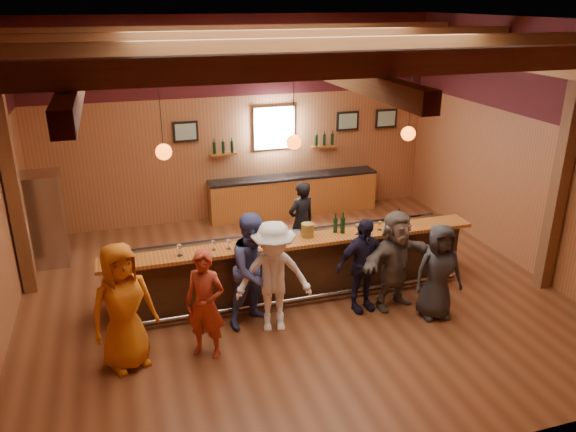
{
  "coord_description": "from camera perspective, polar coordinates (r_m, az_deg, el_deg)",
  "views": [
    {
      "loc": [
        -2.63,
        -8.17,
        4.8
      ],
      "look_at": [
        0.0,
        0.3,
        1.35
      ],
      "focal_mm": 35.0,
      "sensor_mm": 36.0,
      "label": 1
    }
  ],
  "objects": [
    {
      "name": "glass_f",
      "position": [
        9.41,
        7.08,
        -1.06
      ],
      "size": [
        0.09,
        0.09,
        0.2
      ],
      "color": "silver",
      "rests_on": "bar_counter"
    },
    {
      "name": "glass_g",
      "position": [
        9.65,
        9.33,
        -0.75
      ],
      "size": [
        0.08,
        0.08,
        0.17
      ],
      "color": "silver",
      "rests_on": "bar_counter"
    },
    {
      "name": "window",
      "position": [
        12.89,
        -1.42,
        8.94
      ],
      "size": [
        0.95,
        0.09,
        0.95
      ],
      "color": "silver",
      "rests_on": "room"
    },
    {
      "name": "glass_a",
      "position": [
        8.8,
        -17.05,
        -3.58
      ],
      "size": [
        0.08,
        0.08,
        0.18
      ],
      "color": "silver",
      "rests_on": "bar_counter"
    },
    {
      "name": "customer_white",
      "position": [
        8.47,
        -1.46,
        -6.22
      ],
      "size": [
        1.26,
        0.87,
        1.78
      ],
      "primitive_type": "imported",
      "rotation": [
        0.0,
        0.0,
        -0.2
      ],
      "color": "white",
      "rests_on": "ground"
    },
    {
      "name": "glass_h",
      "position": [
        9.77,
        10.84,
        -0.58
      ],
      "size": [
        0.07,
        0.07,
        0.17
      ],
      "color": "silver",
      "rests_on": "bar_counter"
    },
    {
      "name": "back_bar_cabinet",
      "position": [
        13.22,
        0.58,
        2.17
      ],
      "size": [
        4.0,
        0.52,
        0.95
      ],
      "color": "#924B1A",
      "rests_on": "ground"
    },
    {
      "name": "stainless_fridge",
      "position": [
        11.55,
        -23.46,
        -0.31
      ],
      "size": [
        0.7,
        0.7,
        1.8
      ],
      "primitive_type": "cube",
      "color": "silver",
      "rests_on": "ground"
    },
    {
      "name": "wine_shelves",
      "position": [
        12.92,
        -1.32,
        7.02
      ],
      "size": [
        3.0,
        0.18,
        0.3
      ],
      "color": "#924B1A",
      "rests_on": "room"
    },
    {
      "name": "framed_pictures",
      "position": [
        13.12,
        2.28,
        9.38
      ],
      "size": [
        5.35,
        0.05,
        0.45
      ],
      "color": "black",
      "rests_on": "room"
    },
    {
      "name": "bar_counter",
      "position": [
        9.72,
        0.36,
        -4.85
      ],
      "size": [
        6.3,
        1.07,
        1.11
      ],
      "color": "black",
      "rests_on": "ground"
    },
    {
      "name": "customer_dark",
      "position": [
        9.16,
        15.03,
        -5.49
      ],
      "size": [
        0.83,
        0.6,
        1.58
      ],
      "primitive_type": "imported",
      "rotation": [
        0.0,
        0.0,
        -0.13
      ],
      "color": "#29292C",
      "rests_on": "ground"
    },
    {
      "name": "customer_brown",
      "position": [
        9.29,
        10.86,
        -4.4
      ],
      "size": [
        1.63,
        0.88,
        1.68
      ],
      "primitive_type": "imported",
      "rotation": [
        0.0,
        0.0,
        0.26
      ],
      "color": "#61574D",
      "rests_on": "ground"
    },
    {
      "name": "glass_b",
      "position": [
        8.73,
        -10.98,
        -3.13
      ],
      "size": [
        0.09,
        0.09,
        0.2
      ],
      "color": "silver",
      "rests_on": "bar_counter"
    },
    {
      "name": "bartender",
      "position": [
        10.73,
        1.35,
        -0.61
      ],
      "size": [
        0.68,
        0.55,
        1.61
      ],
      "primitive_type": "imported",
      "rotation": [
        0.0,
        0.0,
        3.47
      ],
      "color": "black",
      "rests_on": "ground"
    },
    {
      "name": "glass_e",
      "position": [
        9.03,
        -2.3,
        -1.91
      ],
      "size": [
        0.09,
        0.09,
        0.19
      ],
      "color": "silver",
      "rests_on": "bar_counter"
    },
    {
      "name": "bottle_a",
      "position": [
        9.44,
        5.58,
        -0.91
      ],
      "size": [
        0.08,
        0.08,
        0.37
      ],
      "color": "black",
      "rests_on": "bar_counter"
    },
    {
      "name": "glass_d",
      "position": [
        8.86,
        -6.07,
        -2.65
      ],
      "size": [
        0.07,
        0.07,
        0.16
      ],
      "color": "silver",
      "rests_on": "bar_counter"
    },
    {
      "name": "pendant_lights",
      "position": [
        8.83,
        0.58,
        7.56
      ],
      "size": [
        4.24,
        0.24,
        1.37
      ],
      "color": "black",
      "rests_on": "room"
    },
    {
      "name": "customer_orange",
      "position": [
        7.97,
        -16.43,
        -8.84
      ],
      "size": [
        1.05,
        0.87,
        1.84
      ],
      "primitive_type": "imported",
      "rotation": [
        0.0,
        0.0,
        0.36
      ],
      "color": "#C25F12",
      "rests_on": "ground"
    },
    {
      "name": "customer_denim",
      "position": [
        8.65,
        -3.41,
        -5.46
      ],
      "size": [
        1.09,
        0.98,
        1.83
      ],
      "primitive_type": "imported",
      "rotation": [
        0.0,
        0.0,
        0.4
      ],
      "color": "#434C87",
      "rests_on": "ground"
    },
    {
      "name": "room",
      "position": [
        8.78,
        0.48,
        10.84
      ],
      "size": [
        9.04,
        9.0,
        4.52
      ],
      "color": "#5E2F18",
      "rests_on": "ground"
    },
    {
      "name": "customer_navy",
      "position": [
        9.11,
        7.58,
        -4.98
      ],
      "size": [
        0.98,
        0.52,
        1.6
      ],
      "primitive_type": "imported",
      "rotation": [
        0.0,
        0.0,
        0.15
      ],
      "color": "black",
      "rests_on": "ground"
    },
    {
      "name": "ice_bucket",
      "position": [
        9.27,
        1.99,
        -1.44
      ],
      "size": [
        0.21,
        0.21,
        0.23
      ],
      "primitive_type": "cylinder",
      "color": "brown",
      "rests_on": "bar_counter"
    },
    {
      "name": "bottle_b",
      "position": [
        9.47,
        4.83,
        -0.92
      ],
      "size": [
        0.07,
        0.07,
        0.33
      ],
      "color": "black",
      "rests_on": "bar_counter"
    },
    {
      "name": "customer_redvest",
      "position": [
        8.01,
        -8.4,
        -8.86
      ],
      "size": [
        0.71,
        0.65,
        1.62
      ],
      "primitive_type": "imported",
      "rotation": [
        0.0,
        0.0,
        -0.57
      ],
      "color": "#A1321D",
      "rests_on": "ground"
    },
    {
      "name": "glass_c",
      "position": [
        8.86,
        -7.59,
        -2.74
      ],
      "size": [
        0.07,
        0.07,
        0.16
      ],
      "color": "silver",
      "rests_on": "bar_counter"
    }
  ]
}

